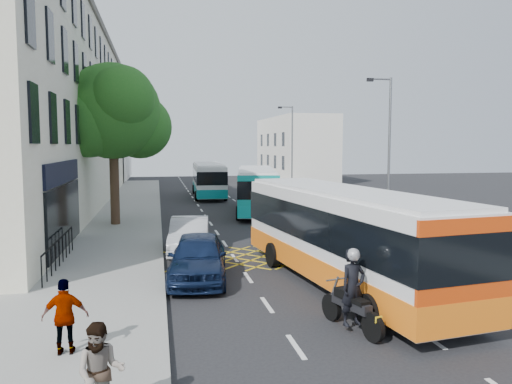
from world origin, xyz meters
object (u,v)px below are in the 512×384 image
motorbike (352,292)px  distant_car_dark (251,176)px  bus_near (343,235)px  parked_car_blue (198,257)px  lamp_far (291,144)px  bus_far (208,179)px  bus_mid (257,189)px  pedestrian_near (100,373)px  distant_car_silver (250,181)px  parked_car_silver (189,235)px  lamp_near (388,143)px  distant_car_grey (209,178)px  red_hatchback (345,211)px  pedestrian_far (65,317)px  street_tree (112,112)px

motorbike → distant_car_dark: motorbike is taller
bus_near → parked_car_blue: 4.84m
lamp_far → bus_far: 8.75m
bus_mid → pedestrian_near: 25.92m
distant_car_silver → parked_car_silver: bearing=68.9°
parked_car_blue → distant_car_dark: size_ratio=1.17×
parked_car_blue → distant_car_silver: bearing=83.8°
lamp_near → parked_car_silver: 12.63m
parked_car_silver → distant_car_grey: parked_car_silver is taller
bus_far → pedestrian_near: bus_far is taller
bus_far → distant_car_dark: size_ratio=2.66×
red_hatchback → distant_car_grey: bearing=-79.1°
bus_mid → pedestrian_far: (-8.46, -21.99, -0.61)m
motorbike → bus_near: bearing=56.3°
parked_car_silver → distant_car_dark: size_ratio=1.13×
bus_near → distant_car_grey: bearing=82.3°
lamp_near → bus_near: lamp_near is taller
bus_near → motorbike: 4.03m
lamp_near → parked_car_silver: bearing=-157.4°
bus_mid → pedestrian_near: bearing=-96.7°
distant_car_grey → distant_car_silver: distant_car_silver is taller
red_hatchback → lamp_far: bearing=-93.0°
pedestrian_near → distant_car_silver: bearing=79.5°
parked_car_blue → red_hatchback: (9.60, 11.32, -0.18)m
street_tree → red_hatchback: bearing=-2.9°
lamp_near → parked_car_silver: size_ratio=1.79×
distant_car_grey → distant_car_silver: bearing=-63.3°
street_tree → distant_car_dark: size_ratio=2.22×
lamp_far → bus_near: (-6.58, -30.55, -2.97)m
bus_mid → distant_car_silver: size_ratio=2.59×
bus_mid → pedestrian_far: size_ratio=6.76×
bus_far → parked_car_blue: bearing=-94.2°
street_tree → bus_near: street_tree is taller
parked_car_silver → red_hatchback: size_ratio=1.07×
parked_car_blue → street_tree: bearing=113.8°
parked_car_blue → pedestrian_near: pedestrian_near is taller
street_tree → bus_far: bearing=66.1°
bus_near → pedestrian_far: bus_near is taller
distant_car_silver → pedestrian_near: size_ratio=2.60×
bus_near → bus_mid: 17.81m
lamp_near → pedestrian_near: (-13.31, -17.57, -3.67)m
distant_car_grey → parked_car_silver: bearing=-99.8°
bus_mid → bus_far: (-2.13, 10.92, -0.01)m
motorbike → distant_car_silver: motorbike is taller
lamp_far → distant_car_silver: size_ratio=1.92×
lamp_near → distant_car_silver: (-2.71, 26.72, -3.91)m
street_tree → red_hatchback: size_ratio=2.11×
bus_near → distant_car_silver: size_ratio=2.72×
bus_mid → pedestrian_far: bus_mid is taller
parked_car_silver → red_hatchback: parked_car_silver is taller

